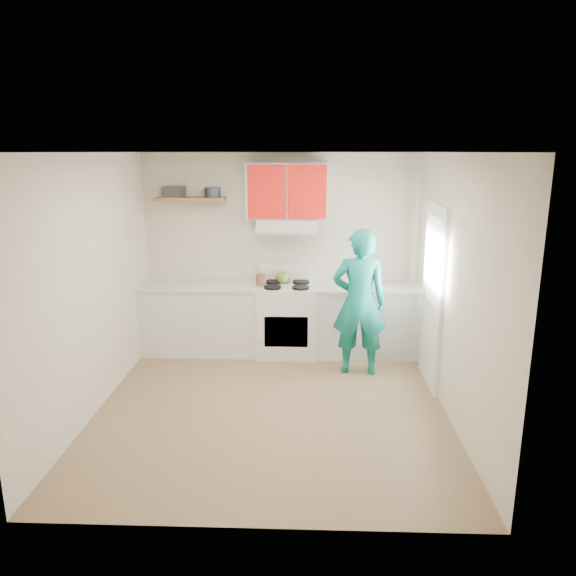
{
  "coord_description": "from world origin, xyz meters",
  "views": [
    {
      "loc": [
        0.36,
        -5.2,
        2.61
      ],
      "look_at": [
        0.15,
        0.55,
        1.15
      ],
      "focal_mm": 33.67,
      "sensor_mm": 36.0,
      "label": 1
    }
  ],
  "objects_px": {
    "crock": "(261,281)",
    "person": "(359,302)",
    "tin": "(213,192)",
    "kettle": "(283,277)",
    "stove": "(287,320)"
  },
  "relations": [
    {
      "from": "crock",
      "to": "person",
      "type": "distance_m",
      "value": 1.37
    },
    {
      "from": "tin",
      "to": "stove",
      "type": "bearing_deg",
      "value": -12.14
    },
    {
      "from": "crock",
      "to": "stove",
      "type": "bearing_deg",
      "value": -0.83
    },
    {
      "from": "kettle",
      "to": "crock",
      "type": "bearing_deg",
      "value": -148.76
    },
    {
      "from": "crock",
      "to": "person",
      "type": "relative_size",
      "value": 0.09
    },
    {
      "from": "stove",
      "to": "person",
      "type": "height_order",
      "value": "person"
    },
    {
      "from": "tin",
      "to": "crock",
      "type": "bearing_deg",
      "value": -17.87
    },
    {
      "from": "stove",
      "to": "crock",
      "type": "distance_m",
      "value": 0.62
    },
    {
      "from": "kettle",
      "to": "person",
      "type": "relative_size",
      "value": 0.11
    },
    {
      "from": "stove",
      "to": "crock",
      "type": "bearing_deg",
      "value": 179.17
    },
    {
      "from": "tin",
      "to": "person",
      "type": "relative_size",
      "value": 0.12
    },
    {
      "from": "person",
      "to": "crock",
      "type": "bearing_deg",
      "value": -25.19
    },
    {
      "from": "kettle",
      "to": "crock",
      "type": "relative_size",
      "value": 1.17
    },
    {
      "from": "crock",
      "to": "person",
      "type": "bearing_deg",
      "value": -26.98
    },
    {
      "from": "person",
      "to": "stove",
      "type": "bearing_deg",
      "value": -33.16
    }
  ]
}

